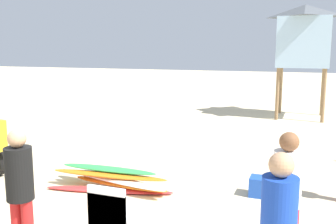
{
  "coord_description": "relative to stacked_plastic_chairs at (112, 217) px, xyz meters",
  "views": [
    {
      "loc": [
        3.54,
        -4.08,
        2.57
      ],
      "look_at": [
        0.75,
        3.42,
        1.24
      ],
      "focal_mm": 41.05,
      "sensor_mm": 36.0,
      "label": 1
    }
  ],
  "objects": [
    {
      "name": "cooler_box",
      "position": [
        1.43,
        2.84,
        -0.43
      ],
      "size": [
        0.45,
        0.33,
        0.34
      ],
      "primitive_type": "cube",
      "color": "blue",
      "rests_on": "ground"
    },
    {
      "name": "surfboard_pile",
      "position": [
        -1.23,
        2.19,
        -0.41
      ],
      "size": [
        2.48,
        0.96,
        0.4
      ],
      "color": "red",
      "rests_on": "ground"
    },
    {
      "name": "stacked_plastic_chairs",
      "position": [
        0.0,
        0.0,
        0.0
      ],
      "size": [
        0.48,
        0.48,
        1.02
      ],
      "color": "white",
      "rests_on": "ground"
    },
    {
      "name": "lifeguard_tower",
      "position": [
        1.8,
        11.33,
        2.42
      ],
      "size": [
        1.98,
        1.98,
        4.14
      ],
      "color": "olive",
      "rests_on": "ground"
    },
    {
      "name": "lifeguard_far_right",
      "position": [
        1.93,
        0.57,
        0.35
      ],
      "size": [
        0.32,
        0.32,
        1.66
      ],
      "color": "red",
      "rests_on": "ground"
    },
    {
      "name": "lifeguard_near_center",
      "position": [
        -1.04,
        -0.32,
        0.34
      ],
      "size": [
        0.32,
        0.32,
        1.65
      ],
      "color": "red",
      "rests_on": "ground"
    }
  ]
}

